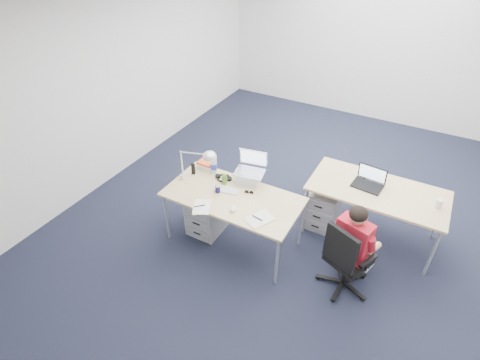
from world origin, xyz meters
name	(u,v)px	position (x,y,z in m)	size (l,w,h in m)	color
floor	(305,215)	(0.00, 0.00, 0.00)	(7.00, 7.00, 0.00)	black
room	(320,100)	(0.00, 0.00, 1.71)	(6.02, 7.02, 2.80)	silver
desk_near	(233,199)	(-0.62, -0.90, 0.68)	(1.60, 0.80, 0.73)	tan
desk_far	(377,193)	(0.84, 0.05, 0.68)	(1.60, 0.80, 0.73)	tan
office_chair	(344,270)	(0.79, -0.92, 0.26)	(0.77, 0.77, 0.93)	black
seated_person	(357,243)	(0.83, -0.77, 0.56)	(0.45, 0.66, 1.11)	#B61A29
drawer_pedestal_near	(208,212)	(-1.03, -0.86, 0.28)	(0.40, 0.50, 0.55)	#A6A9AB
drawer_pedestal_far	(323,206)	(0.24, -0.01, 0.28)	(0.40, 0.50, 0.55)	#A6A9AB
silver_laptop	(250,169)	(-0.58, -0.56, 0.92)	(0.35, 0.28, 0.37)	silver
wireless_keyboard	(227,190)	(-0.74, -0.84, 0.74)	(0.29, 0.12, 0.01)	white
computer_mouse	(233,209)	(-0.49, -1.12, 0.75)	(0.07, 0.10, 0.04)	white
headphones	(224,177)	(-0.90, -0.66, 0.75)	(0.22, 0.17, 0.04)	black
can_koozie	(218,189)	(-0.82, -0.92, 0.78)	(0.06, 0.06, 0.10)	#1B1645
water_bottle	(214,164)	(-1.07, -0.61, 0.86)	(0.08, 0.08, 0.26)	silver
bear_figurine	(224,179)	(-0.83, -0.74, 0.80)	(0.08, 0.06, 0.14)	#3E7F22
book_stack	(206,165)	(-1.21, -0.56, 0.78)	(0.21, 0.16, 0.10)	silver
cordless_phone	(193,169)	(-1.28, -0.75, 0.81)	(0.04, 0.03, 0.16)	black
papers_left	(201,207)	(-0.83, -1.25, 0.73)	(0.18, 0.26, 0.01)	#D0D57B
papers_right	(259,219)	(-0.17, -1.12, 0.73)	(0.20, 0.28, 0.01)	#D0D57B
sunglasses	(249,192)	(-0.48, -0.76, 0.74)	(0.11, 0.05, 0.03)	black
desk_lamp	(192,164)	(-1.18, -0.89, 1.00)	(0.47, 0.17, 0.53)	silver
dark_laptop	(369,178)	(0.70, 0.05, 0.86)	(0.35, 0.34, 0.25)	black
far_cup	(439,203)	(1.49, 0.05, 0.78)	(0.07, 0.07, 0.10)	white
far_papers	(370,178)	(0.70, 0.23, 0.73)	(0.21, 0.30, 0.01)	white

